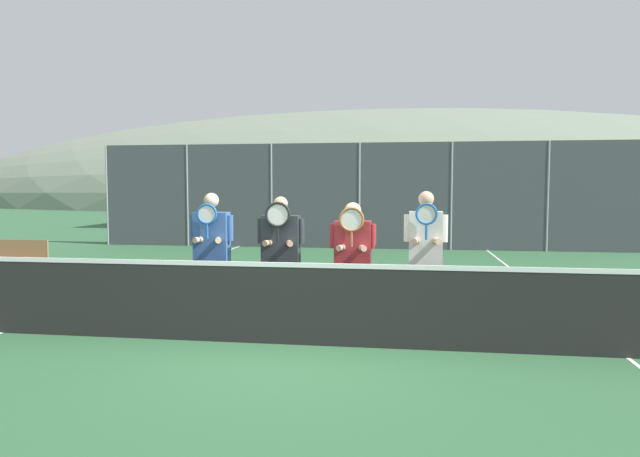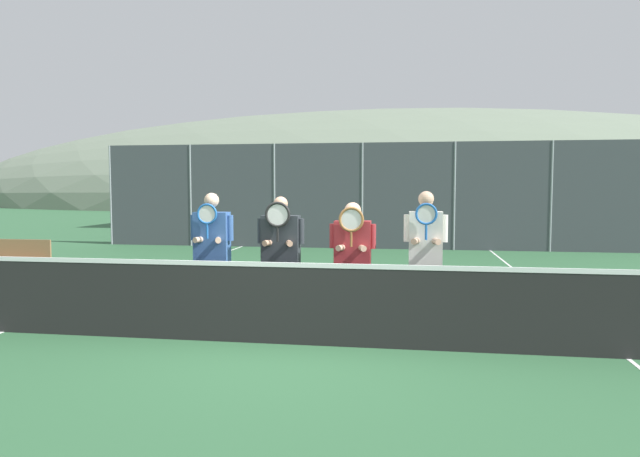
% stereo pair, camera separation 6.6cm
% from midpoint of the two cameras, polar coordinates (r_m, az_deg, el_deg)
% --- Properties ---
extents(ground_plane, '(120.00, 120.00, 0.00)m').
position_cam_midpoint_polar(ground_plane, '(7.03, -3.33, -11.50)').
color(ground_plane, '#2D5B38').
extents(hill_distant, '(106.59, 59.22, 20.73)m').
position_cam_midpoint_polar(hill_distant, '(68.30, 7.20, 2.57)').
color(hill_distant, slate).
rests_on(hill_distant, ground_plane).
extents(clubhouse_building, '(17.36, 5.50, 3.34)m').
position_cam_midpoint_polar(clubhouse_building, '(26.65, 1.51, 3.74)').
color(clubhouse_building, '#9EA3A8').
rests_on(clubhouse_building, ground_plane).
extents(fence_back, '(16.62, 0.06, 3.24)m').
position_cam_midpoint_polar(fence_back, '(17.53, 3.85, 3.27)').
color(fence_back, gray).
rests_on(fence_back, ground_plane).
extents(tennis_net, '(10.31, 0.09, 1.10)m').
position_cam_midpoint_polar(tennis_net, '(6.91, -3.35, -7.39)').
color(tennis_net, gray).
rests_on(tennis_net, ground_plane).
extents(court_line_left_sideline, '(0.05, 16.00, 0.01)m').
position_cam_midpoint_polar(court_line_left_sideline, '(11.11, -19.87, -5.89)').
color(court_line_left_sideline, white).
rests_on(court_line_left_sideline, ground_plane).
extents(court_line_right_sideline, '(0.05, 16.00, 0.01)m').
position_cam_midpoint_polar(court_line_right_sideline, '(10.12, 22.40, -6.93)').
color(court_line_right_sideline, white).
rests_on(court_line_right_sideline, ground_plane).
extents(player_leftmost, '(0.59, 0.34, 1.82)m').
position_cam_midpoint_polar(player_leftmost, '(7.76, -11.01, -2.04)').
color(player_leftmost, '#56565B').
rests_on(player_leftmost, ground_plane).
extents(player_center_left, '(0.63, 0.34, 1.77)m').
position_cam_midpoint_polar(player_center_left, '(7.52, -4.20, -2.29)').
color(player_center_left, '#232838').
rests_on(player_center_left, ground_plane).
extents(player_center_right, '(0.60, 0.34, 1.70)m').
position_cam_midpoint_polar(player_center_right, '(7.38, 3.03, -2.66)').
color(player_center_right, white).
rests_on(player_center_right, ground_plane).
extents(player_rightmost, '(0.55, 0.34, 1.85)m').
position_cam_midpoint_polar(player_rightmost, '(7.39, 10.25, -2.30)').
color(player_rightmost, white).
rests_on(player_rightmost, ground_plane).
extents(car_far_left, '(4.75, 2.06, 1.67)m').
position_cam_midpoint_polar(car_far_left, '(20.93, -7.48, 1.32)').
color(car_far_left, '#B2B7BC').
rests_on(car_far_left, ground_plane).
extents(car_left_of_center, '(4.73, 2.06, 1.79)m').
position_cam_midpoint_polar(car_left_of_center, '(20.41, 7.32, 1.40)').
color(car_left_of_center, '#285638').
rests_on(car_left_of_center, ground_plane).
extents(car_center, '(4.20, 1.92, 1.79)m').
position_cam_midpoint_polar(car_center, '(20.84, 21.39, 1.18)').
color(car_center, '#285638').
rests_on(car_center, ground_plane).
extents(bench_courtside, '(1.65, 0.36, 0.85)m').
position_cam_midpoint_polar(bench_courtside, '(12.94, -28.94, -2.73)').
color(bench_courtside, olive).
rests_on(bench_courtside, ground_plane).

